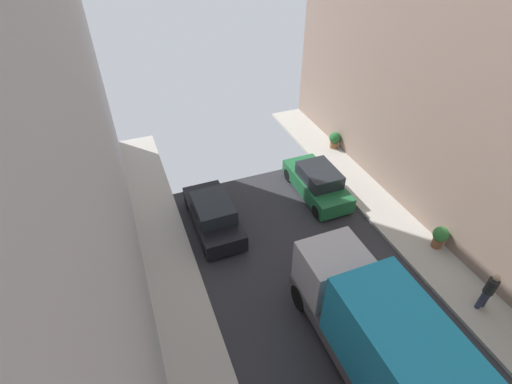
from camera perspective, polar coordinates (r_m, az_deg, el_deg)
The scene contains 6 objects.
parked_car_left_3 at distance 16.75m, azimuth -6.46°, elevation -3.44°, with size 1.78×4.20×1.57m.
parked_car_right_2 at distance 18.71m, azimuth 9.21°, elevation 1.42°, with size 1.78×4.20×1.57m.
delivery_truck at distance 12.22m, azimuth 17.84°, elevation -19.83°, with size 2.26×6.60×3.38m.
pedestrian at distance 15.69m, azimuth 31.70°, elevation -12.51°, with size 0.40×0.36×1.72m.
potted_plant_0 at distance 22.45m, azimuth 11.78°, elevation 7.79°, with size 0.65×0.65×0.96m.
potted_plant_2 at distance 17.41m, azimuth 26.00°, elevation -6.01°, with size 0.63×0.63×1.01m.
Camera 1 is at (-5.46, 0.76, 11.84)m, focal length 26.52 mm.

